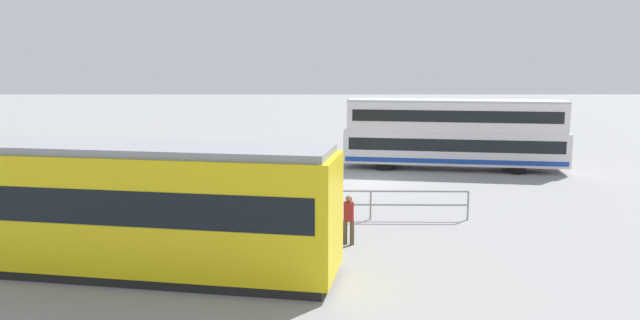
% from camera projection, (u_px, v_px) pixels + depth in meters
% --- Properties ---
extents(ground_plane, '(160.00, 160.00, 0.00)m').
position_uv_depth(ground_plane, '(369.00, 182.00, 28.69)').
color(ground_plane, gray).
extents(double_decker_bus, '(11.74, 4.28, 3.70)m').
position_uv_depth(double_decker_bus, '(453.00, 134.00, 31.99)').
color(double_decker_bus, silver).
rests_on(double_decker_bus, ground).
extents(tram_yellow, '(15.94, 5.21, 3.50)m').
position_uv_depth(tram_yellow, '(53.00, 203.00, 16.54)').
color(tram_yellow, yellow).
rests_on(tram_yellow, ground).
extents(pedestrian_near_railing, '(0.36, 0.36, 1.80)m').
position_uv_depth(pedestrian_near_railing, '(325.00, 178.00, 24.28)').
color(pedestrian_near_railing, '#4C3F2D').
rests_on(pedestrian_near_railing, ground).
extents(pedestrian_crossing, '(0.40, 0.40, 1.57)m').
position_uv_depth(pedestrian_crossing, '(349.00, 217.00, 18.74)').
color(pedestrian_crossing, '#4C3F2D').
rests_on(pedestrian_crossing, ground).
extents(pedestrian_railing, '(7.09, 0.19, 1.08)m').
position_uv_depth(pedestrian_railing, '(371.00, 200.00, 21.77)').
color(pedestrian_railing, gray).
rests_on(pedestrian_railing, ground).
extents(info_sign, '(1.03, 0.27, 2.41)m').
position_uv_depth(info_sign, '(227.00, 172.00, 22.16)').
color(info_sign, slate).
rests_on(info_sign, ground).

